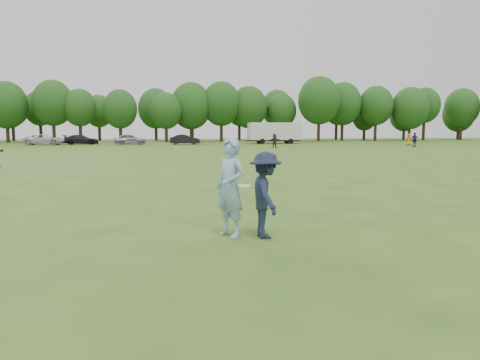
% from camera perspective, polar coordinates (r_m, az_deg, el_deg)
% --- Properties ---
extents(ground, '(200.00, 200.00, 0.00)m').
position_cam_1_polar(ground, '(9.82, 3.99, -7.13)').
color(ground, '#2F5618').
rests_on(ground, ground).
extents(thrower, '(0.85, 0.91, 2.08)m').
position_cam_1_polar(thrower, '(9.83, -1.21, -0.95)').
color(thrower, '#8AAED5').
rests_on(thrower, ground).
extents(defender, '(0.69, 1.18, 1.81)m').
position_cam_1_polar(defender, '(9.76, 3.12, -1.81)').
color(defender, '#1A243B').
rests_on(defender, ground).
extents(player_far_b, '(0.88, 1.15, 1.82)m').
position_cam_1_polar(player_far_b, '(62.27, 20.50, 4.62)').
color(player_far_b, navy).
rests_on(player_far_b, ground).
extents(player_far_c, '(0.88, 0.66, 1.63)m').
position_cam_1_polar(player_far_c, '(68.14, 19.90, 4.67)').
color(player_far_c, '#BE7B16').
rests_on(player_far_c, ground).
extents(player_far_d, '(1.65, 0.86, 1.70)m').
position_cam_1_polar(player_far_d, '(55.22, 4.25, 4.78)').
color(player_far_d, '#282828').
rests_on(player_far_d, ground).
extents(car_c, '(5.58, 2.84, 1.51)m').
position_cam_1_polar(car_c, '(71.28, -22.71, 4.57)').
color(car_c, silver).
rests_on(car_c, ground).
extents(car_d, '(4.88, 2.08, 1.40)m').
position_cam_1_polar(car_d, '(71.43, -18.80, 4.68)').
color(car_d, black).
rests_on(car_d, ground).
extents(car_e, '(4.69, 2.37, 1.53)m').
position_cam_1_polar(car_e, '(68.91, -13.27, 4.85)').
color(car_e, gray).
rests_on(car_e, ground).
extents(car_f, '(4.39, 1.58, 1.44)m').
position_cam_1_polar(car_f, '(68.04, -6.74, 4.92)').
color(car_f, black).
rests_on(car_f, ground).
extents(field_cone, '(0.28, 0.28, 0.30)m').
position_cam_1_polar(field_cone, '(64.19, 15.62, 4.15)').
color(field_cone, '#F4460C').
rests_on(field_cone, ground).
extents(disc_in_play, '(0.33, 0.33, 0.06)m').
position_cam_1_polar(disc_in_play, '(9.54, 0.54, -0.72)').
color(disc_in_play, white).
rests_on(disc_in_play, ground).
extents(cargo_trailer, '(9.00, 2.75, 3.20)m').
position_cam_1_polar(cargo_trailer, '(71.79, 4.25, 5.86)').
color(cargo_trailer, silver).
rests_on(cargo_trailer, ground).
extents(treeline, '(130.35, 18.39, 11.74)m').
position_cam_1_polar(treeline, '(86.43, -6.08, 8.88)').
color(treeline, '#332114').
rests_on(treeline, ground).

